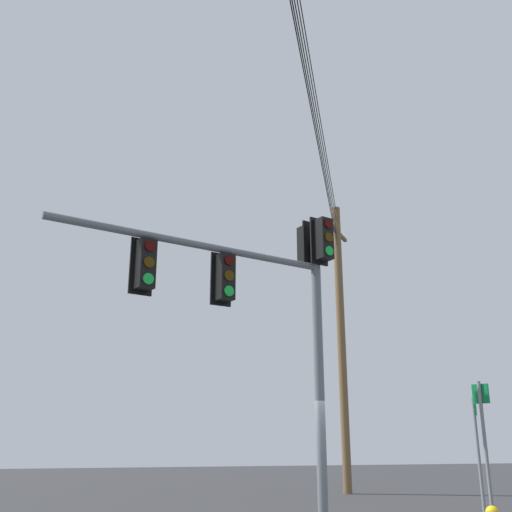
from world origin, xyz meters
name	(u,v)px	position (x,y,z in m)	size (l,w,h in m)	color
signal_mast_assembly	(268,293)	(-0.67, 0.57, 4.55)	(2.40, 5.71, 6.35)	slate
utility_pole_wooden	(341,337)	(8.31, -4.69, 5.33)	(1.90, 1.56, 10.36)	brown
route_sign_primary	(478,449)	(0.16, -4.40, 1.57)	(0.26, 0.20, 2.65)	slate
route_sign_secondary	(485,441)	(-1.17, -3.67, 1.74)	(0.31, 0.19, 2.87)	slate
overhead_wire_span	(305,58)	(-1.14, -0.21, 9.84)	(18.91, 8.98, 2.24)	black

